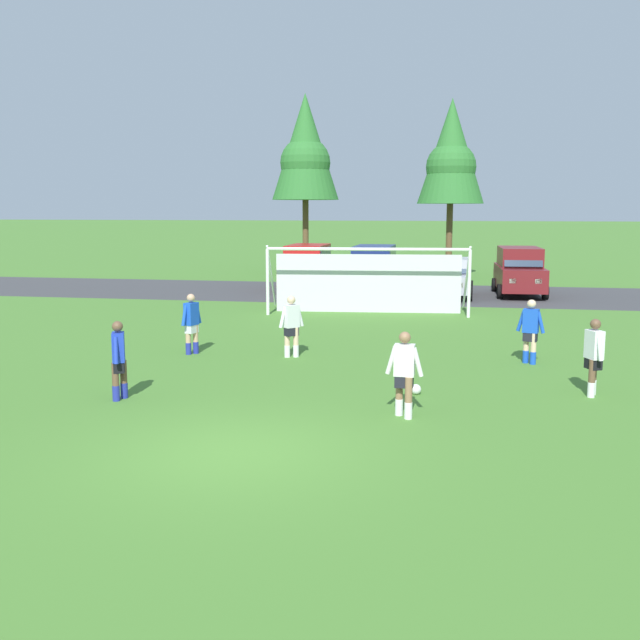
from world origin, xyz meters
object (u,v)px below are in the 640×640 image
(soccer_goal, at_px, (368,279))
(parked_car_slot_left, at_px, (374,268))
(parked_car_slot_far_left, at_px, (307,267))
(player_trailing_back, at_px, (192,324))
(player_midfield_center, at_px, (291,326))
(player_winger_left, at_px, (404,375))
(soccer_ball, at_px, (416,389))
(parked_car_slot_center, at_px, (519,271))
(player_defender_far, at_px, (530,332))
(player_winger_right, at_px, (119,360))
(parked_car_slot_center_left, at_px, (450,277))
(player_striker_near, at_px, (594,358))

(soccer_goal, relative_size, parked_car_slot_left, 1.63)
(soccer_goal, xyz_separation_m, parked_car_slot_far_left, (-3.79, 7.44, -0.18))
(player_trailing_back, bearing_deg, player_midfield_center, 1.38)
(player_winger_left, xyz_separation_m, player_trailing_back, (-6.04, 5.05, 0.00))
(player_midfield_center, distance_m, parked_car_slot_far_left, 16.22)
(soccer_ball, bearing_deg, player_midfield_center, 135.71)
(player_winger_left, relative_size, parked_car_slot_center, 0.35)
(soccer_goal, distance_m, player_defender_far, 9.71)
(player_midfield_center, height_order, parked_car_slot_far_left, parked_car_slot_far_left)
(soccer_ball, relative_size, parked_car_slot_left, 0.05)
(player_defender_far, relative_size, player_winger_right, 1.00)
(player_trailing_back, height_order, parked_car_slot_center_left, parked_car_slot_center_left)
(parked_car_slot_center, bearing_deg, player_trailing_back, -122.52)
(soccer_goal, height_order, parked_car_slot_left, soccer_goal)
(parked_car_slot_center_left, relative_size, parked_car_slot_center, 0.91)
(player_midfield_center, xyz_separation_m, player_winger_right, (-2.54, -4.87, 0.00))
(player_winger_left, relative_size, player_winger_right, 1.00)
(soccer_goal, height_order, parked_car_slot_center_left, soccer_goal)
(parked_car_slot_left, distance_m, parked_car_slot_center, 6.62)
(player_trailing_back, relative_size, parked_car_slot_center, 0.35)
(parked_car_slot_center, bearing_deg, player_winger_left, -100.53)
(player_striker_near, distance_m, player_defender_far, 3.26)
(player_winger_left, bearing_deg, parked_car_slot_center_left, 87.84)
(player_trailing_back, bearing_deg, player_striker_near, -15.66)
(player_winger_right, relative_size, parked_car_slot_center, 0.35)
(player_striker_near, xyz_separation_m, player_trailing_back, (-9.84, 2.76, 0.00))
(player_midfield_center, relative_size, parked_car_slot_center_left, 0.39)
(parked_car_slot_center_left, bearing_deg, player_trailing_back, -115.44)
(soccer_ball, xyz_separation_m, player_trailing_back, (-6.19, 3.30, 0.71))
(player_striker_near, xyz_separation_m, player_defender_far, (-0.97, 3.11, 0.00))
(player_trailing_back, xyz_separation_m, parked_car_slot_left, (3.24, 15.65, 0.29))
(player_striker_near, bearing_deg, player_trailing_back, 164.34)
(soccer_goal, bearing_deg, parked_car_slot_far_left, 116.97)
(soccer_goal, relative_size, player_winger_right, 4.61)
(soccer_goal, bearing_deg, parked_car_slot_left, 94.37)
(parked_car_slot_center, bearing_deg, parked_car_slot_left, 178.37)
(player_winger_left, height_order, player_trailing_back, same)
(player_trailing_back, bearing_deg, player_winger_left, -39.87)
(player_striker_near, xyz_separation_m, player_winger_right, (-9.64, -2.05, 0.00))
(parked_car_slot_far_left, xyz_separation_m, parked_car_slot_center_left, (6.78, -1.81, -0.24))
(soccer_goal, distance_m, player_midfield_center, 8.61)
(player_winger_left, bearing_deg, parked_car_slot_center, 79.47)
(player_winger_left, bearing_deg, player_striker_near, 31.14)
(soccer_ball, bearing_deg, parked_car_slot_center, 78.94)
(parked_car_slot_far_left, relative_size, parked_car_slot_center, 0.99)
(player_trailing_back, distance_m, parked_car_slot_center_left, 15.76)
(parked_car_slot_left, bearing_deg, player_winger_right, -98.45)
(player_midfield_center, height_order, parked_car_slot_left, parked_car_slot_left)
(soccer_ball, relative_size, player_midfield_center, 0.13)
(parked_car_slot_far_left, bearing_deg, player_defender_far, -60.50)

